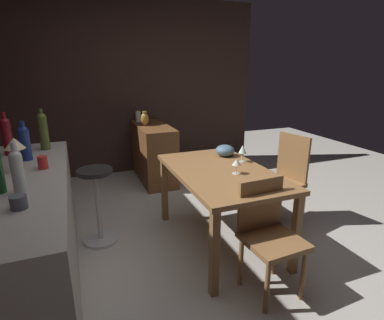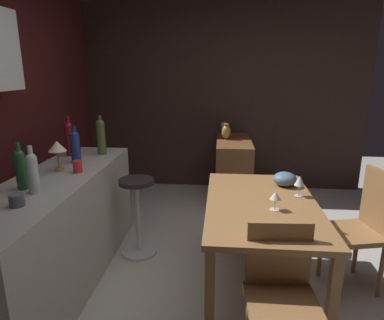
% 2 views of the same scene
% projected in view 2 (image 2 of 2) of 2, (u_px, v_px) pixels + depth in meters
% --- Properties ---
extents(ground_plane, '(9.00, 9.00, 0.00)m').
position_uv_depth(ground_plane, '(231.00, 292.00, 2.65)').
color(ground_plane, '#B7B2A8').
extents(wall_side_right, '(0.10, 4.40, 2.60)m').
position_uv_depth(wall_side_right, '(208.00, 98.00, 4.78)').
color(wall_side_right, '#33231E').
rests_on(wall_side_right, ground_plane).
extents(dining_table, '(1.36, 0.82, 0.74)m').
position_uv_depth(dining_table, '(261.00, 213.00, 2.53)').
color(dining_table, olive).
rests_on(dining_table, ground_plane).
extents(kitchen_counter, '(2.10, 0.60, 0.90)m').
position_uv_depth(kitchen_counter, '(57.00, 233.00, 2.65)').
color(kitchen_counter, '#B2ADA3').
rests_on(kitchen_counter, ground_plane).
extents(sideboard_cabinet, '(1.10, 0.44, 0.82)m').
position_uv_depth(sideboard_cabinet, '(233.00, 170.00, 4.45)').
color(sideboard_cabinet, brown).
rests_on(sideboard_cabinet, ground_plane).
extents(chair_near_window, '(0.42, 0.42, 0.85)m').
position_uv_depth(chair_near_window, '(281.00, 293.00, 1.90)').
color(chair_near_window, olive).
rests_on(chair_near_window, ground_plane).
extents(chair_by_doorway, '(0.48, 0.48, 0.96)m').
position_uv_depth(chair_by_doorway, '(363.00, 226.00, 2.60)').
color(chair_by_doorway, olive).
rests_on(chair_by_doorway, ground_plane).
extents(bar_stool, '(0.34, 0.34, 0.74)m').
position_uv_depth(bar_stool, '(138.00, 215.00, 3.11)').
color(bar_stool, '#262323').
rests_on(bar_stool, ground_plane).
extents(wine_glass_left, '(0.08, 0.08, 0.17)m').
position_uv_depth(wine_glass_left, '(300.00, 181.00, 2.59)').
color(wine_glass_left, silver).
rests_on(wine_glass_left, dining_table).
extents(wine_glass_right, '(0.08, 0.08, 0.14)m').
position_uv_depth(wine_glass_right, '(275.00, 196.00, 2.34)').
color(wine_glass_right, silver).
rests_on(wine_glass_right, dining_table).
extents(fruit_bowl, '(0.20, 0.20, 0.12)m').
position_uv_depth(fruit_bowl, '(285.00, 179.00, 2.84)').
color(fruit_bowl, slate).
rests_on(fruit_bowl, dining_table).
extents(wine_bottle_cobalt, '(0.08, 0.08, 0.32)m').
position_uv_depth(wine_bottle_cobalt, '(75.00, 145.00, 2.94)').
color(wine_bottle_cobalt, navy).
rests_on(wine_bottle_cobalt, kitchen_counter).
extents(wine_bottle_ruby, '(0.08, 0.08, 0.37)m').
position_uv_depth(wine_bottle_ruby, '(69.00, 137.00, 3.17)').
color(wine_bottle_ruby, maroon).
rests_on(wine_bottle_ruby, kitchen_counter).
extents(wine_bottle_green, '(0.07, 0.07, 0.33)m').
position_uv_depth(wine_bottle_green, '(21.00, 168.00, 2.27)').
color(wine_bottle_green, '#1E592D').
rests_on(wine_bottle_green, kitchen_counter).
extents(wine_bottle_olive, '(0.08, 0.08, 0.38)m').
position_uv_depth(wine_bottle_olive, '(101.00, 135.00, 3.22)').
color(wine_bottle_olive, '#475623').
rests_on(wine_bottle_olive, kitchen_counter).
extents(wine_bottle_clear, '(0.07, 0.07, 0.32)m').
position_uv_depth(wine_bottle_clear, '(33.00, 171.00, 2.21)').
color(wine_bottle_clear, silver).
rests_on(wine_bottle_clear, kitchen_counter).
extents(cup_slate, '(0.12, 0.09, 0.08)m').
position_uv_depth(cup_slate, '(17.00, 200.00, 2.02)').
color(cup_slate, '#515660').
rests_on(cup_slate, kitchen_counter).
extents(cup_red, '(0.11, 0.07, 0.10)m').
position_uv_depth(cup_red, '(78.00, 166.00, 2.67)').
color(cup_red, red).
rests_on(cup_red, kitchen_counter).
extents(counter_lamp, '(0.14, 0.14, 0.25)m').
position_uv_depth(counter_lamp, '(57.00, 148.00, 2.68)').
color(counter_lamp, '#A58447').
rests_on(counter_lamp, kitchen_counter).
extents(pillar_candle_tall, '(0.08, 0.08, 0.18)m').
position_uv_depth(pillar_candle_tall, '(224.00, 129.00, 4.66)').
color(pillar_candle_tall, white).
rests_on(pillar_candle_tall, sideboard_cabinet).
extents(vase_brass, '(0.11, 0.11, 0.20)m').
position_uv_depth(vase_brass, '(226.00, 132.00, 4.33)').
color(vase_brass, '#B78C38').
rests_on(vase_brass, sideboard_cabinet).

